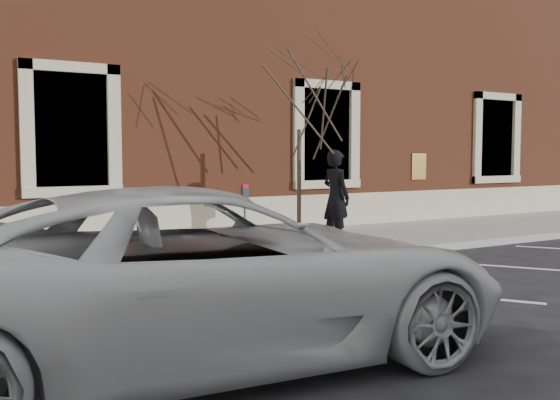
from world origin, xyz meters
TOP-DOWN VIEW (x-y plane):
  - ground at (0.00, 0.00)m, footprint 120.00×120.00m
  - sidewalk_near at (0.00, 1.75)m, footprint 40.00×3.50m
  - curb_near at (0.00, -0.05)m, footprint 40.00×0.12m
  - parking_stripes at (0.00, -2.20)m, footprint 28.00×4.40m
  - building_civic at (0.00, 7.74)m, footprint 40.00×8.62m
  - man at (1.53, 1.01)m, footprint 0.52×0.72m
  - parking_meter at (-0.77, 0.49)m, footprint 0.11×0.09m
  - tree_grate at (1.11, 1.72)m, footprint 1.33×1.33m
  - sapling at (1.11, 1.72)m, footprint 2.48×2.48m
  - white_truck at (-3.37, -3.79)m, footprint 6.02×3.09m

SIDE VIEW (x-z plane):
  - ground at x=0.00m, z-range 0.00..0.00m
  - parking_stripes at x=0.00m, z-range 0.00..0.01m
  - sidewalk_near at x=0.00m, z-range 0.00..0.15m
  - curb_near at x=0.00m, z-range 0.00..0.15m
  - tree_grate at x=1.11m, z-range 0.15..0.18m
  - white_truck at x=-3.37m, z-range 0.00..1.63m
  - parking_meter at x=-0.77m, z-range 0.39..1.65m
  - man at x=1.53m, z-range 0.15..2.01m
  - sapling at x=1.11m, z-range 0.98..5.11m
  - building_civic at x=0.00m, z-range 0.00..8.00m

